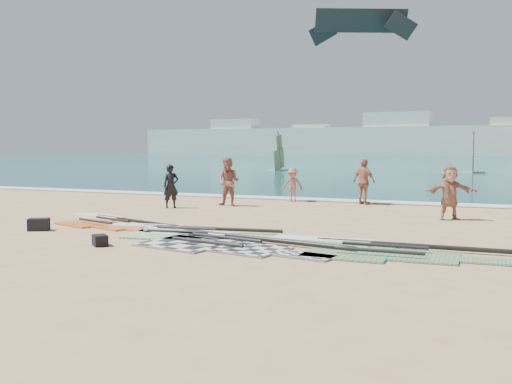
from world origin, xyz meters
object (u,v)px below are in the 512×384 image
at_px(person_wetsuit, 171,186).
at_px(rig_orange, 365,248).
at_px(gear_bag_far, 100,240).
at_px(beachgoer_left, 229,182).
at_px(rig_green, 173,231).
at_px(beachgoer_mid, 292,185).
at_px(beachgoer_back, 364,182).
at_px(beachgoer_right, 450,192).
at_px(rig_grey, 213,240).
at_px(rig_red, 106,221).
at_px(gear_bag_near, 39,224).

bearing_deg(person_wetsuit, rig_orange, -82.57).
distance_m(rig_orange, gear_bag_far, 6.42).
relative_size(rig_orange, beachgoer_left, 2.97).
xyz_separation_m(rig_green, gear_bag_far, (-0.54, -2.52, 0.09)).
height_order(beachgoer_mid, beachgoer_back, beachgoer_back).
distance_m(beachgoer_left, beachgoer_right, 8.78).
distance_m(rig_green, gear_bag_far, 2.58).
xyz_separation_m(person_wetsuit, beachgoer_back, (6.76, 4.40, 0.10)).
height_order(rig_grey, rig_green, rig_grey).
bearing_deg(rig_green, gear_bag_far, -109.94).
distance_m(rig_grey, gear_bag_far, 2.79).
bearing_deg(beachgoer_left, rig_green, -76.19).
distance_m(rig_grey, rig_red, 5.18).
bearing_deg(rig_orange, beachgoer_back, 101.49).
height_order(rig_red, beachgoer_mid, beachgoer_mid).
bearing_deg(gear_bag_far, rig_green, 78.01).
relative_size(rig_grey, beachgoer_left, 3.18).
distance_m(gear_bag_near, gear_bag_far, 3.58).
height_order(beachgoer_left, beachgoer_mid, beachgoer_left).
xyz_separation_m(rig_green, rig_red, (-3.11, 1.01, -0.00)).
bearing_deg(beachgoer_mid, beachgoer_back, -0.94).
bearing_deg(rig_orange, beachgoer_left, 132.17).
distance_m(rig_green, beachgoer_right, 9.32).
bearing_deg(beachgoer_right, person_wetsuit, 160.76).
xyz_separation_m(rig_grey, person_wetsuit, (-5.29, 6.56, 0.82)).
distance_m(rig_red, person_wetsuit, 4.77).
relative_size(person_wetsuit, beachgoer_back, 0.89).
bearing_deg(rig_red, rig_green, -0.48).
bearing_deg(beachgoer_back, rig_green, 101.55).
height_order(gear_bag_far, beachgoer_left, beachgoer_left).
height_order(rig_grey, beachgoer_left, beachgoer_left).
height_order(rig_green, beachgoer_left, beachgoer_left).
xyz_separation_m(rig_orange, beachgoer_right, (1.35, 6.72, 0.86)).
bearing_deg(person_wetsuit, beachgoer_mid, 2.48).
height_order(gear_bag_near, beachgoer_mid, beachgoer_mid).
bearing_deg(rig_orange, person_wetsuit, 144.51).
bearing_deg(rig_red, beachgoer_mid, 88.53).
relative_size(rig_red, gear_bag_near, 8.86).
height_order(rig_green, rig_orange, rig_orange).
xyz_separation_m(rig_red, person_wetsuit, (-0.46, 4.68, 0.82)).
relative_size(beachgoer_mid, beachgoer_back, 0.77).
bearing_deg(gear_bag_near, beachgoer_mid, 71.09).
bearing_deg(gear_bag_far, beachgoer_mid, 87.56).
relative_size(rig_grey, beachgoer_mid, 4.21).
height_order(person_wetsuit, beachgoer_left, beachgoer_left).
xyz_separation_m(rig_orange, beachgoer_mid, (-5.58, 10.61, 0.70)).
distance_m(gear_bag_near, beachgoer_right, 13.03).
bearing_deg(rig_orange, gear_bag_far, -163.41).
bearing_deg(rig_grey, beachgoer_mid, 109.33).
relative_size(rig_orange, gear_bag_far, 13.13).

